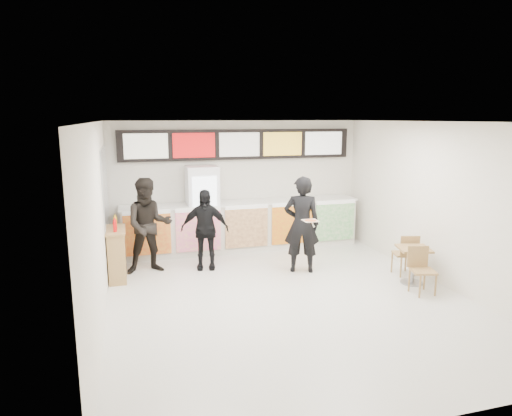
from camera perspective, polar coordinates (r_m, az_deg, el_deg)
name	(u,v)px	position (r m, az deg, el deg)	size (l,w,h in m)	color
floor	(287,298)	(8.07, 3.86, -11.11)	(7.00, 7.00, 0.00)	beige
ceiling	(289,122)	(7.47, 4.16, 10.70)	(7.00, 7.00, 0.00)	white
wall_back	(238,184)	(10.94, -2.23, 2.99)	(6.00, 6.00, 0.00)	silver
wall_left	(99,224)	(7.21, -19.07, -1.94)	(7.00, 7.00, 0.00)	silver
wall_right	(441,204)	(9.08, 22.11, 0.48)	(7.00, 7.00, 0.00)	silver
service_counter	(243,226)	(10.72, -1.67, -2.22)	(5.56, 0.77, 1.14)	silver
menu_board	(239,144)	(10.76, -2.16, 7.95)	(5.50, 0.14, 0.70)	black
drinks_fridge	(203,210)	(10.46, -6.68, -0.22)	(0.70, 0.67, 2.00)	white
mirror_panel	(105,185)	(9.57, -18.36, 2.76)	(0.01, 2.00, 1.50)	#B2B7BF
customer_main	(302,224)	(9.14, 5.73, -2.06)	(0.71, 0.47, 1.95)	black
customer_left	(149,226)	(9.32, -13.25, -2.15)	(0.93, 0.72, 1.91)	black
customer_mid	(205,229)	(9.36, -6.43, -2.67)	(0.97, 0.40, 1.66)	black
pizza_slice	(311,220)	(8.69, 6.84, -1.53)	(0.36, 0.36, 0.02)	beige
cafe_table	(413,259)	(9.04, 19.05, -6.01)	(0.75, 1.47, 0.83)	#A37F4A
condiment_ledge	(117,253)	(9.18, -16.99, -5.46)	(0.36, 0.89, 1.18)	#A37F4A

